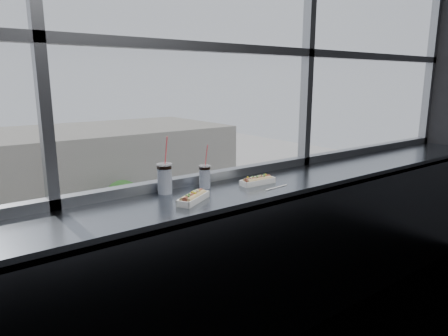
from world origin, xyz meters
TOP-DOWN VIEW (x-y plane):
  - wall_back_lower at (0.00, 1.50)m, footprint 6.00×0.00m
  - counter at (0.00, 1.23)m, footprint 6.00×0.55m
  - counter_fascia at (0.00, 0.97)m, footprint 6.00×0.04m
  - hotdog_tray_left at (-0.32, 1.15)m, footprint 0.27×0.20m
  - hotdog_tray_right at (0.25, 1.23)m, footprint 0.26×0.09m
  - soda_cup_left at (-0.36, 1.40)m, footprint 0.10×0.10m
  - soda_cup_right at (-0.10, 1.36)m, footprint 0.08×0.08m
  - loose_straw at (0.28, 1.08)m, footprint 0.20×0.02m
  - wrapper at (-0.37, 1.15)m, footprint 0.09×0.07m
  - car_far_b at (2.79, 25.50)m, footprint 3.05×6.29m
  - car_far_c at (13.17, 25.50)m, footprint 2.62×5.87m
  - car_near_e at (13.34, 17.50)m, footprint 2.67×6.34m
  - car_near_d at (6.62, 17.50)m, footprint 2.88×6.00m
  - tree_right at (10.71, 29.50)m, footprint 3.06×3.06m

SIDE VIEW (x-z plane):
  - car_far_c at x=13.17m, z-range -10.94..-9.01m
  - car_near_d at x=6.62m, z-range -10.94..-9.00m
  - car_far_b at x=2.79m, z-range -10.94..-8.91m
  - car_near_e at x=13.34m, z-range -10.94..-8.83m
  - tree_right at x=10.71m, z-range -10.15..-5.36m
  - wall_back_lower at x=0.00m, z-range -2.45..3.55m
  - counter_fascia at x=0.00m, z-range 0.03..1.07m
  - counter at x=0.00m, z-range 1.04..1.10m
  - loose_straw at x=0.28m, z-range 1.10..1.11m
  - wrapper at x=-0.37m, z-range 1.10..1.12m
  - hotdog_tray_right at x=0.25m, z-range 1.09..1.16m
  - hotdog_tray_left at x=-0.32m, z-range 1.09..1.16m
  - soda_cup_right at x=-0.10m, z-range 1.04..1.33m
  - soda_cup_left at x=-0.36m, z-range 1.03..1.38m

